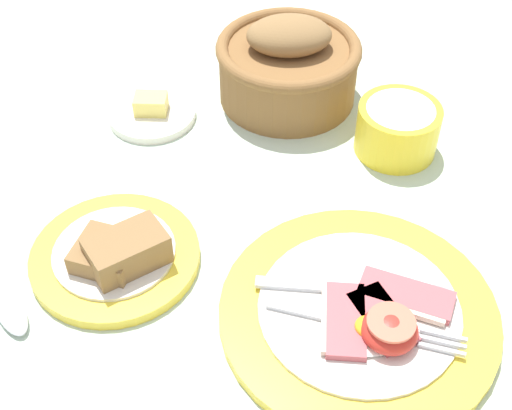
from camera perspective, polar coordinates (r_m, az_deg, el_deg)
The scene contains 7 objects.
ground_plane at distance 0.71m, azimuth 2.54°, elevation -7.08°, with size 3.00×3.00×0.00m, color #B7CCB7.
breakfast_plate at distance 0.69m, azimuth 8.46°, elevation -8.65°, with size 0.27×0.27×0.04m.
bread_plate at distance 0.74m, azimuth -11.13°, elevation -3.98°, with size 0.17×0.17×0.05m.
sugar_cup at distance 0.86m, azimuth 11.27°, elevation 6.08°, with size 0.10×0.10×0.06m.
bread_basket at distance 0.92m, azimuth 2.58°, elevation 11.14°, with size 0.18×0.18×0.11m.
butter_dish at distance 0.91m, azimuth -8.33°, elevation 7.36°, with size 0.11×0.11×0.03m.
teaspoon_near_cup at distance 0.71m, azimuth -18.37°, elevation -9.49°, with size 0.15×0.15×0.01m.
Camera 1 is at (0.07, -0.43, 0.56)m, focal length 50.00 mm.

